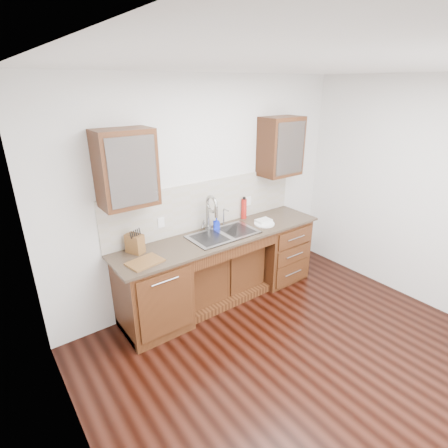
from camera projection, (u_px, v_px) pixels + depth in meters
ground at (308, 368)px, 3.48m from camera, size 4.00×3.50×0.10m
ceiling at (344, 58)px, 2.43m from camera, size 4.00×3.50×0.10m
wall_back at (205, 192)px, 4.29m from camera, size 4.00×0.10×2.70m
wall_left at (69, 339)px, 1.82m from camera, size 0.10×3.50×2.70m
wall_right at (436, 197)px, 4.09m from camera, size 0.10×3.50×2.70m
base_cabinet_left at (153, 293)px, 3.84m from camera, size 0.70×0.62×0.88m
base_cabinet_center at (218, 272)px, 4.47m from camera, size 1.20×0.44×0.70m
base_cabinet_right at (277, 248)px, 4.89m from camera, size 0.70×0.62×0.88m
countertop at (223, 235)px, 4.18m from camera, size 2.70×0.65×0.03m
backsplash at (208, 204)px, 4.30m from camera, size 2.70×0.02×0.59m
sink at (224, 241)px, 4.20m from camera, size 0.84×0.46×0.19m
faucet at (208, 215)px, 4.22m from camera, size 0.04×0.04×0.40m
filter_tap at (224, 216)px, 4.40m from camera, size 0.02×0.02×0.24m
upper_cabinet_left at (126, 168)px, 3.37m from camera, size 0.55×0.34×0.75m
upper_cabinet_right at (281, 147)px, 4.53m from camera, size 0.55×0.34×0.75m
outlet_left at (161, 222)px, 3.96m from camera, size 0.08×0.01×0.12m
outlet_right at (248, 201)px, 4.68m from camera, size 0.08×0.01×0.12m
soap_bottle at (216, 224)px, 4.29m from camera, size 0.09×0.10×0.16m
water_bottle at (244, 209)px, 4.62m from camera, size 0.08×0.08×0.26m
plate at (264, 224)px, 4.47m from camera, size 0.28×0.28×0.01m
dish_towel at (264, 221)px, 4.51m from camera, size 0.20×0.15×0.03m
knife_block at (135, 244)px, 3.69m from camera, size 0.18×0.22×0.21m
cutting_board at (145, 262)px, 3.51m from camera, size 0.38×0.30×0.02m
cup_left_a at (121, 174)px, 3.36m from camera, size 0.15×0.15×0.10m
cup_left_b at (135, 172)px, 3.44m from camera, size 0.14×0.14×0.10m
cup_right_a at (275, 152)px, 4.50m from camera, size 0.13×0.13×0.09m
cup_right_b at (285, 150)px, 4.59m from camera, size 0.12×0.12×0.10m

